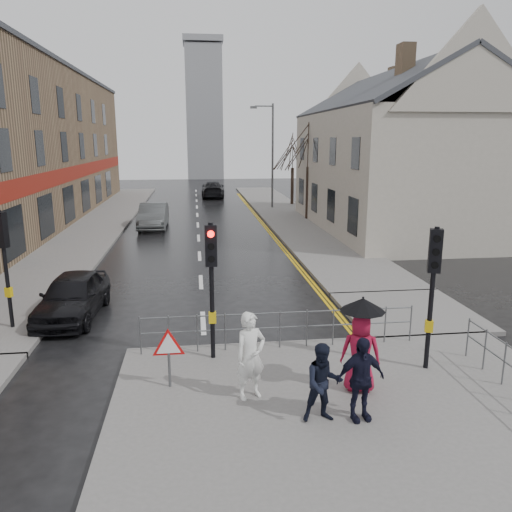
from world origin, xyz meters
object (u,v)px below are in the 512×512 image
object	(u,v)px
pedestrian_a	(251,356)
car_mid	(153,216)
pedestrian_d	(360,379)
pedestrian_with_umbrella	(361,341)
pedestrian_b	(323,383)
car_parked	(73,296)

from	to	relation	value
pedestrian_a	car_mid	xyz separation A→B (m)	(-3.67, 22.02, -0.30)
pedestrian_d	car_mid	distance (m)	23.80
pedestrian_a	pedestrian_with_umbrella	distance (m)	2.37
pedestrian_b	car_mid	bearing A→B (deg)	101.14
pedestrian_with_umbrella	car_mid	size ratio (longest dim) A/B	0.44
pedestrian_a	car_mid	world-z (taller)	pedestrian_a
pedestrian_with_umbrella	car_parked	xyz separation A→B (m)	(-7.27, 5.85, -0.57)
car_parked	car_mid	xyz separation A→B (m)	(1.24, 16.16, 0.08)
pedestrian_a	car_parked	world-z (taller)	pedestrian_a
car_parked	pedestrian_b	bearing A→B (deg)	-44.78
pedestrian_b	pedestrian_with_umbrella	world-z (taller)	pedestrian_with_umbrella
car_parked	car_mid	bearing A→B (deg)	89.07
pedestrian_with_umbrella	pedestrian_d	xyz separation A→B (m)	(-0.37, -1.11, -0.29)
pedestrian_d	car_mid	world-z (taller)	pedestrian_d
pedestrian_b	car_parked	xyz separation A→B (m)	(-6.18, 6.93, -0.22)
pedestrian_b	car_mid	xyz separation A→B (m)	(-4.94, 23.09, -0.14)
pedestrian_with_umbrella	pedestrian_a	bearing A→B (deg)	-179.55
pedestrian_a	pedestrian_b	distance (m)	1.66
pedestrian_a	car_mid	distance (m)	22.33
pedestrian_a	pedestrian_b	xyz separation A→B (m)	(1.27, -1.06, -0.15)
pedestrian_d	car_parked	bearing A→B (deg)	126.21
pedestrian_d	car_mid	xyz separation A→B (m)	(-5.65, 23.12, -0.20)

